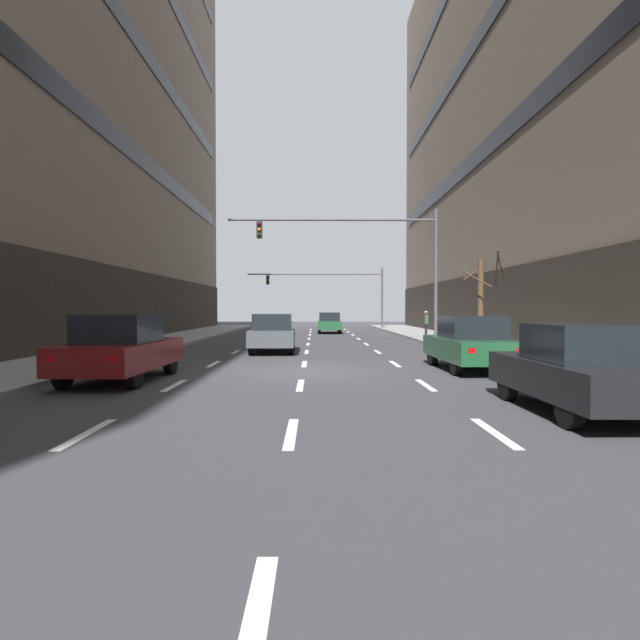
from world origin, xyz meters
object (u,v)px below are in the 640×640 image
car_driving_1 (273,333)px  car_parked_1 (470,343)px  car_driving_0 (329,323)px  car_driving_2 (121,348)px  traffic_signal_1 (335,285)px  car_parked_0 (579,369)px  pedestrian_0 (426,322)px  traffic_signal_0 (372,249)px  street_tree_0 (481,300)px

car_driving_1 → car_parked_1: size_ratio=1.00×
car_driving_0 → car_driving_2: bearing=-102.8°
car_driving_2 → traffic_signal_1: size_ratio=0.37×
car_driving_2 → car_parked_0: size_ratio=1.09×
car_driving_1 → car_driving_2: 9.58m
car_driving_1 → pedestrian_0: pedestrian_0 is taller
car_parked_0 → pedestrian_0: size_ratio=2.68×
car_driving_0 → car_driving_1: 18.01m
car_driving_2 → traffic_signal_0: (7.92, 13.35, 4.04)m
traffic_signal_0 → car_driving_0: bearing=97.7°
car_parked_1 → traffic_signal_1: bearing=95.0°
car_driving_2 → car_parked_0: bearing=-23.9°
street_tree_0 → car_parked_1: bearing=-109.8°
car_driving_2 → traffic_signal_0: bearing=59.3°
traffic_signal_0 → pedestrian_0: size_ratio=6.70×
car_driving_2 → traffic_signal_1: traffic_signal_1 is taller
traffic_signal_0 → pedestrian_0: traffic_signal_0 is taller
street_tree_0 → pedestrian_0: bearing=95.4°
car_driving_0 → pedestrian_0: size_ratio=2.66×
car_driving_2 → street_tree_0: street_tree_0 is taller
car_driving_0 → pedestrian_0: 10.69m
car_driving_0 → car_driving_1: (-2.90, -17.78, 0.03)m
car_driving_2 → pedestrian_0: size_ratio=2.92×
car_parked_0 → street_tree_0: (2.62, 13.94, 1.47)m
car_driving_2 → car_driving_0: bearing=77.2°
car_driving_0 → car_parked_1: 24.72m
traffic_signal_0 → pedestrian_0: 6.82m
car_parked_0 → pedestrian_0: bearing=85.2°
car_driving_2 → car_parked_0: car_driving_2 is taller
car_parked_0 → traffic_signal_1: traffic_signal_1 is taller
car_driving_1 → car_driving_2: (-3.20, -9.03, 0.04)m
pedestrian_0 → traffic_signal_1: bearing=105.1°
car_driving_1 → pedestrian_0: size_ratio=2.79×
car_driving_0 → car_parked_1: (3.62, -24.45, 0.04)m
car_driving_0 → street_tree_0: 18.34m
car_driving_1 → traffic_signal_1: (3.66, 26.03, 3.23)m
car_driving_0 → car_parked_1: car_parked_1 is taller
pedestrian_0 → car_parked_0: bearing=-94.8°
car_driving_0 → traffic_signal_0: (1.81, -13.46, 4.11)m
car_driving_2 → car_driving_1: bearing=70.5°
car_parked_1 → street_tree_0: bearing=70.2°
car_driving_0 → car_parked_0: 31.34m
car_parked_0 → pedestrian_0: pedestrian_0 is taller
car_driving_0 → car_parked_1: bearing=-81.6°
car_parked_0 → traffic_signal_0: traffic_signal_0 is taller
car_driving_1 → car_parked_1: bearing=-45.6°
car_parked_1 → pedestrian_0: size_ratio=2.80×
traffic_signal_1 → car_parked_0: bearing=-85.8°
car_parked_0 → traffic_signal_0: (-1.81, 17.67, 4.10)m
traffic_signal_0 → traffic_signal_1: bearing=92.8°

